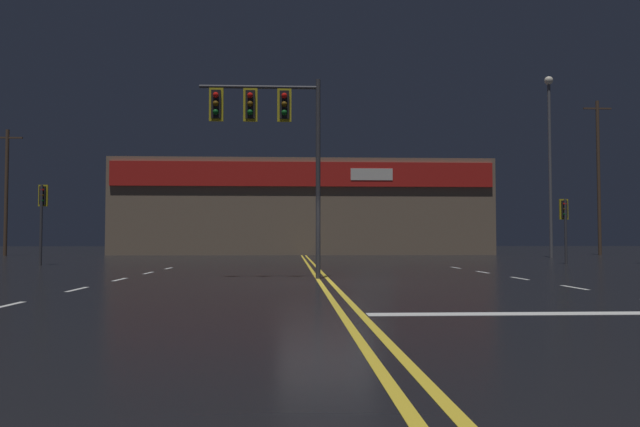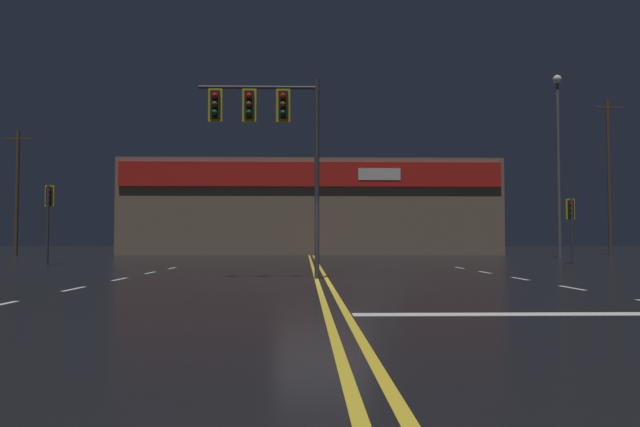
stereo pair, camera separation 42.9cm
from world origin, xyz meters
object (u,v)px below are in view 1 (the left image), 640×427
(traffic_signal_median, at_px, (268,122))
(traffic_signal_corner_northeast, at_px, (564,216))
(streetlight_near_left, at_px, (550,145))
(traffic_signal_corner_northwest, at_px, (42,206))

(traffic_signal_median, xyz_separation_m, traffic_signal_corner_northeast, (13.89, 11.07, -2.36))
(streetlight_near_left, bearing_deg, traffic_signal_corner_northeast, -109.80)
(traffic_signal_corner_northeast, relative_size, traffic_signal_corner_northwest, 0.85)
(traffic_signal_median, height_order, streetlight_near_left, streetlight_near_left)
(traffic_signal_median, height_order, traffic_signal_corner_northeast, traffic_signal_median)
(traffic_signal_median, bearing_deg, traffic_signal_corner_northeast, 38.54)
(streetlight_near_left, bearing_deg, traffic_signal_corner_northwest, -159.20)
(traffic_signal_corner_northeast, bearing_deg, streetlight_near_left, 70.20)
(streetlight_near_left, bearing_deg, traffic_signal_median, -129.47)
(traffic_signal_corner_northeast, relative_size, streetlight_near_left, 0.26)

